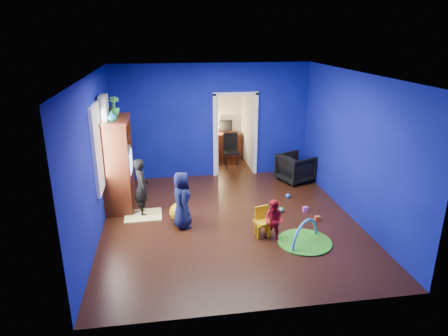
{
  "coord_description": "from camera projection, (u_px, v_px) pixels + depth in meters",
  "views": [
    {
      "loc": [
        -1.22,
        -7.15,
        3.64
      ],
      "look_at": [
        -0.06,
        0.4,
        1.0
      ],
      "focal_mm": 32.0,
      "sensor_mm": 36.0,
      "label": 1
    }
  ],
  "objects": [
    {
      "name": "curtain",
      "position": [
        108.0,
        154.0,
        8.14
      ],
      "size": [
        0.14,
        0.42,
        2.4
      ],
      "primitive_type": "cube",
      "color": "slate",
      "rests_on": "floor"
    },
    {
      "name": "alcove",
      "position": [
        230.0,
        121.0,
        11.11
      ],
      "size": [
        1.0,
        1.75,
        2.5
      ],
      "primitive_type": null,
      "color": "silver",
      "rests_on": "floor"
    },
    {
      "name": "study_desk",
      "position": [
        226.0,
        145.0,
        11.99
      ],
      "size": [
        0.88,
        0.44,
        0.75
      ],
      "primitive_type": "cube",
      "color": "#3D140A",
      "rests_on": "floor"
    },
    {
      "name": "play_mat",
      "position": [
        304.0,
        242.0,
        7.23
      ],
      "size": [
        0.98,
        0.98,
        0.03
      ],
      "primitive_type": "cylinder",
      "color": "green",
      "rests_on": "floor"
    },
    {
      "name": "toy_1",
      "position": [
        288.0,
        196.0,
        9.15
      ],
      "size": [
        0.11,
        0.11,
        0.11
      ],
      "primitive_type": "sphere",
      "color": "blue",
      "rests_on": "floor"
    },
    {
      "name": "toddler_red",
      "position": [
        274.0,
        221.0,
        7.19
      ],
      "size": [
        0.48,
        0.48,
        0.79
      ],
      "primitive_type": "imported",
      "rotation": [
        0.0,
        0.0,
        -0.82
      ],
      "color": "#AD1226",
      "rests_on": "floor"
    },
    {
      "name": "child_navy",
      "position": [
        182.0,
        200.0,
        7.64
      ],
      "size": [
        0.43,
        0.59,
        1.13
      ],
      "primitive_type": "imported",
      "rotation": [
        0.0,
        0.0,
        1.7
      ],
      "color": "#10153C",
      "rests_on": "floor"
    },
    {
      "name": "toy_2",
      "position": [
        281.0,
        210.0,
        8.42
      ],
      "size": [
        0.11,
        0.11,
        0.11
      ],
      "primitive_type": "sphere",
      "color": "#35BB60",
      "rests_on": "floor"
    },
    {
      "name": "yellow_blanket",
      "position": [
        143.0,
        215.0,
        8.26
      ],
      "size": [
        0.77,
        0.62,
        0.03
      ],
      "primitive_type": "cube",
      "rotation": [
        0.0,
        0.0,
        0.03
      ],
      "color": "#F2E07A",
      "rests_on": "floor"
    },
    {
      "name": "tv_armoire",
      "position": [
        118.0,
        164.0,
        8.4
      ],
      "size": [
        0.58,
        1.14,
        1.96
      ],
      "primitive_type": "cube",
      "color": "#3F140A",
      "rests_on": "floor"
    },
    {
      "name": "folding_chair",
      "position": [
        231.0,
        152.0,
        11.06
      ],
      "size": [
        0.4,
        0.4,
        0.92
      ],
      "primitive_type": "cube",
      "color": "black",
      "rests_on": "floor"
    },
    {
      "name": "child_black",
      "position": [
        142.0,
        187.0,
        8.16
      ],
      "size": [
        0.38,
        0.5,
        1.21
      ],
      "primitive_type": "imported",
      "rotation": [
        0.0,
        0.0,
        1.8
      ],
      "color": "black",
      "rests_on": "floor"
    },
    {
      "name": "potted_plant",
      "position": [
        114.0,
        106.0,
        8.22
      ],
      "size": [
        0.26,
        0.26,
        0.4
      ],
      "primitive_type": "imported",
      "rotation": [
        0.0,
        0.0,
        0.2
      ],
      "color": "#338E39",
      "rests_on": "tv_armoire"
    },
    {
      "name": "toy_arch",
      "position": [
        304.0,
        241.0,
        7.23
      ],
      "size": [
        0.69,
        0.61,
        0.87
      ],
      "primitive_type": "torus",
      "rotation": [
        1.57,
        0.0,
        0.71
      ],
      "color": "#3F8CD8",
      "rests_on": "floor"
    },
    {
      "name": "window_left",
      "position": [
        97.0,
        148.0,
        7.51
      ],
      "size": [
        0.03,
        0.95,
        1.55
      ],
      "primitive_type": "cube",
      "color": "white",
      "rests_on": "wall_left"
    },
    {
      "name": "toy_0",
      "position": [
        317.0,
        219.0,
        8.04
      ],
      "size": [
        0.1,
        0.08,
        0.1
      ],
      "primitive_type": "cube",
      "color": "#DC5924",
      "rests_on": "floor"
    },
    {
      "name": "hopper_ball",
      "position": [
        179.0,
        212.0,
        7.99
      ],
      "size": [
        0.39,
        0.39,
        0.39
      ],
      "primitive_type": "sphere",
      "color": "yellow",
      "rests_on": "floor"
    },
    {
      "name": "wall_back",
      "position": [
        212.0,
        121.0,
        10.14
      ],
      "size": [
        5.0,
        0.02,
        2.9
      ],
      "primitive_type": "cube",
      "color": "navy",
      "rests_on": "floor"
    },
    {
      "name": "vase",
      "position": [
        112.0,
        116.0,
        7.77
      ],
      "size": [
        0.26,
        0.26,
        0.2
      ],
      "primitive_type": "imported",
      "rotation": [
        0.0,
        0.0,
        0.43
      ],
      "color": "#0C5664",
      "rests_on": "tv_armoire"
    },
    {
      "name": "kid_chair",
      "position": [
        263.0,
        223.0,
        7.4
      ],
      "size": [
        0.35,
        0.35,
        0.5
      ],
      "primitive_type": "cube",
      "rotation": [
        0.0,
        0.0,
        0.28
      ],
      "color": "yellow",
      "rests_on": "floor"
    },
    {
      "name": "floor",
      "position": [
        230.0,
        221.0,
        8.04
      ],
      "size": [
        5.0,
        5.5,
        0.01
      ],
      "primitive_type": "cube",
      "color": "black",
      "rests_on": "ground"
    },
    {
      "name": "wall_left",
      "position": [
        94.0,
        158.0,
        7.21
      ],
      "size": [
        0.02,
        5.5,
        2.9
      ],
      "primitive_type": "cube",
      "color": "navy",
      "rests_on": "floor"
    },
    {
      "name": "book_shelf",
      "position": [
        226.0,
        90.0,
        11.55
      ],
      "size": [
        0.88,
        0.24,
        0.04
      ],
      "primitive_type": "cube",
      "color": "white",
      "rests_on": "study_desk"
    },
    {
      "name": "toy_3",
      "position": [
        305.0,
        209.0,
        8.47
      ],
      "size": [
        0.1,
        0.08,
        0.1
      ],
      "primitive_type": "cube",
      "color": "#D951D8",
      "rests_on": "floor"
    },
    {
      "name": "wall_front",
      "position": [
        267.0,
        215.0,
        5.0
      ],
      "size": [
        5.0,
        0.02,
        2.9
      ],
      "primitive_type": "cube",
      "color": "navy",
      "rests_on": "floor"
    },
    {
      "name": "wall_right",
      "position": [
        354.0,
        147.0,
        7.93
      ],
      "size": [
        0.02,
        5.5,
        2.9
      ],
      "primitive_type": "cube",
      "color": "navy",
      "rests_on": "floor"
    },
    {
      "name": "doorway",
      "position": [
        235.0,
        136.0,
        10.36
      ],
      "size": [
        1.16,
        0.1,
        2.1
      ],
      "primitive_type": "cube",
      "color": "white",
      "rests_on": "floor"
    },
    {
      "name": "desk_lamp",
      "position": [
        216.0,
        127.0,
        11.82
      ],
      "size": [
        0.14,
        0.14,
        0.14
      ],
      "primitive_type": "sphere",
      "color": "#FFD88C",
      "rests_on": "study_desk"
    },
    {
      "name": "ceiling",
      "position": [
        231.0,
        74.0,
        7.1
      ],
      "size": [
        5.0,
        5.5,
        0.01
      ],
      "primitive_type": "cube",
      "color": "white",
      "rests_on": "wall_back"
    },
    {
      "name": "desk_monitor",
      "position": [
        225.0,
        126.0,
        11.91
      ],
      "size": [
        0.4,
        0.05,
        0.32
      ],
      "primitive_type": "cube",
      "color": "black",
      "rests_on": "study_desk"
    },
    {
      "name": "crt_tv",
      "position": [
        120.0,
        162.0,
        8.39
      ],
      "size": [
        0.46,
        0.7,
        0.54
      ],
      "primitive_type": "cube",
      "color": "silver",
      "rests_on": "tv_armoire"
    },
    {
      "name": "armchair",
      "position": [
        296.0,
        168.0,
        10.07
      ],
      "size": [
        1.01,
        0.99,
        0.71
      ],
      "primitive_type": "imported",
      "rotation": [
        0.0,
        0.0,
        1.96
      ],
      "color": "black",
      "rests_on": "floor"
    }
  ]
}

